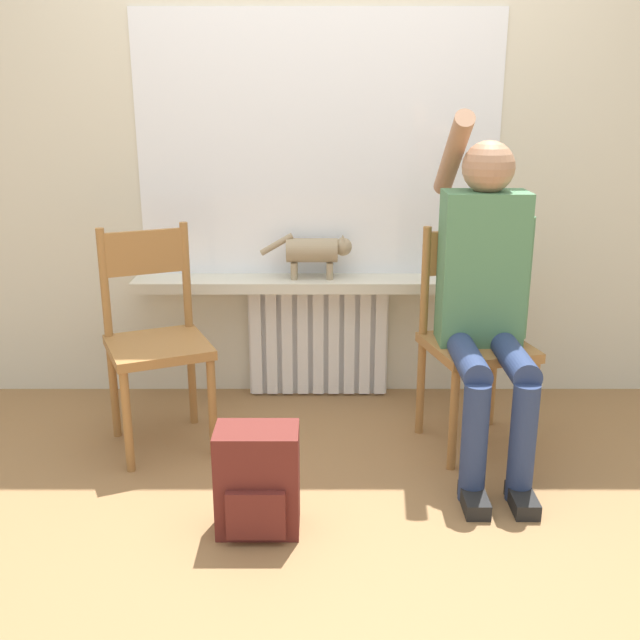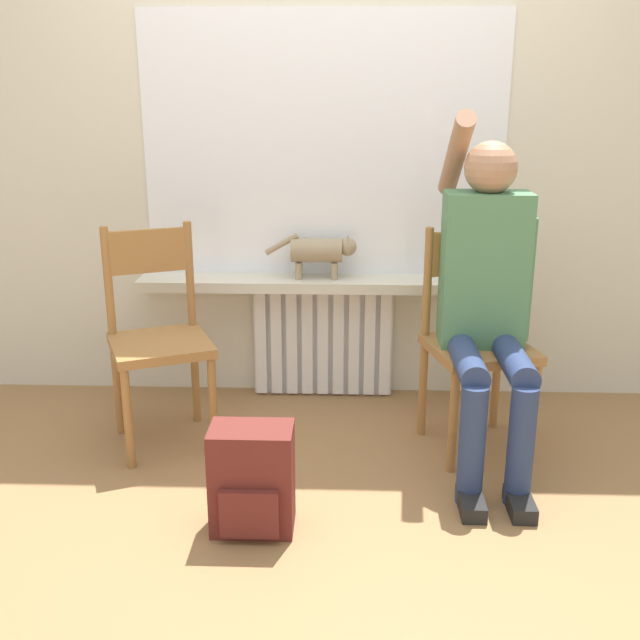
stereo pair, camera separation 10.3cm
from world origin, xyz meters
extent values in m
plane|color=olive|center=(0.00, 0.00, 0.00)|extent=(12.00, 12.00, 0.00)
cube|color=beige|center=(0.00, 1.23, 1.35)|extent=(7.00, 0.06, 2.70)
cube|color=white|center=(0.00, 1.16, 0.29)|extent=(0.70, 0.05, 0.57)
cube|color=white|center=(-0.31, 1.12, 0.29)|extent=(0.05, 0.03, 0.55)
cube|color=white|center=(-0.23, 1.12, 0.29)|extent=(0.05, 0.03, 0.55)
cube|color=white|center=(-0.16, 1.12, 0.29)|extent=(0.05, 0.03, 0.55)
cube|color=white|center=(-0.08, 1.12, 0.29)|extent=(0.05, 0.03, 0.55)
cube|color=white|center=(0.00, 1.12, 0.29)|extent=(0.05, 0.03, 0.55)
cube|color=white|center=(0.08, 1.12, 0.29)|extent=(0.05, 0.03, 0.55)
cube|color=white|center=(0.16, 1.12, 0.29)|extent=(0.05, 0.03, 0.55)
cube|color=white|center=(0.23, 1.12, 0.29)|extent=(0.05, 0.03, 0.55)
cube|color=white|center=(0.31, 1.12, 0.29)|extent=(0.05, 0.03, 0.55)
cube|color=beige|center=(0.00, 1.09, 0.60)|extent=(1.78, 0.22, 0.05)
cube|color=white|center=(0.00, 1.20, 1.24)|extent=(1.71, 0.01, 1.23)
cube|color=#9E6B38|center=(-0.67, 0.56, 0.46)|extent=(0.53, 0.53, 0.04)
cylinder|color=#9E6B38|center=(-0.77, 0.33, 0.22)|extent=(0.04, 0.04, 0.44)
cylinder|color=#9E6B38|center=(-0.44, 0.47, 0.22)|extent=(0.04, 0.04, 0.44)
cylinder|color=#9E6B38|center=(-0.91, 0.66, 0.22)|extent=(0.04, 0.04, 0.44)
cylinder|color=#9E6B38|center=(-0.58, 0.80, 0.22)|extent=(0.04, 0.04, 0.44)
cylinder|color=#9E6B38|center=(-0.91, 0.66, 0.71)|extent=(0.04, 0.04, 0.47)
cylinder|color=#9E6B38|center=(-0.58, 0.80, 0.71)|extent=(0.04, 0.04, 0.47)
cube|color=#9E6B38|center=(-0.74, 0.73, 0.83)|extent=(0.34, 0.17, 0.19)
cube|color=#9E6B38|center=(0.67, 0.56, 0.46)|extent=(0.49, 0.49, 0.04)
cylinder|color=#9E6B38|center=(0.55, 0.35, 0.22)|extent=(0.04, 0.04, 0.44)
cylinder|color=#9E6B38|center=(0.89, 0.44, 0.22)|extent=(0.04, 0.04, 0.44)
cylinder|color=#9E6B38|center=(0.46, 0.69, 0.22)|extent=(0.04, 0.04, 0.44)
cylinder|color=#9E6B38|center=(0.80, 0.78, 0.22)|extent=(0.04, 0.04, 0.44)
cylinder|color=#9E6B38|center=(0.46, 0.69, 0.71)|extent=(0.04, 0.04, 0.47)
cylinder|color=#9E6B38|center=(0.80, 0.78, 0.71)|extent=(0.04, 0.04, 0.47)
cube|color=#9E6B38|center=(0.63, 0.73, 0.83)|extent=(0.36, 0.11, 0.19)
cylinder|color=navy|center=(0.58, 0.35, 0.49)|extent=(0.11, 0.47, 0.11)
cylinder|color=navy|center=(0.76, 0.35, 0.49)|extent=(0.11, 0.47, 0.11)
cylinder|color=navy|center=(0.58, 0.11, 0.24)|extent=(0.10, 0.10, 0.47)
cylinder|color=navy|center=(0.76, 0.11, 0.24)|extent=(0.10, 0.10, 0.47)
cube|color=black|center=(0.58, 0.05, 0.03)|extent=(0.09, 0.20, 0.06)
cube|color=black|center=(0.76, 0.05, 0.03)|extent=(0.09, 0.20, 0.06)
cube|color=#4C7F56|center=(0.67, 0.58, 0.79)|extent=(0.34, 0.20, 0.63)
sphere|color=#A87A5B|center=(0.67, 0.58, 1.20)|extent=(0.21, 0.21, 0.21)
cylinder|color=#A87A5B|center=(0.56, 0.72, 1.24)|extent=(0.08, 0.50, 0.38)
cylinder|color=#4C7F56|center=(0.83, 0.54, 0.76)|extent=(0.08, 0.08, 0.51)
cylinder|color=#9E896B|center=(-0.03, 1.09, 0.76)|extent=(0.24, 0.11, 0.11)
sphere|color=#9E896B|center=(0.12, 1.09, 0.78)|extent=(0.09, 0.09, 0.09)
cone|color=#9E896B|center=(0.12, 1.07, 0.82)|extent=(0.03, 0.03, 0.03)
cone|color=#9E896B|center=(0.12, 1.12, 0.82)|extent=(0.03, 0.03, 0.03)
cylinder|color=#9E896B|center=(0.06, 1.06, 0.66)|extent=(0.03, 0.03, 0.08)
cylinder|color=#9E896B|center=(0.06, 1.12, 0.66)|extent=(0.03, 0.03, 0.08)
cylinder|color=#9E896B|center=(-0.12, 1.06, 0.66)|extent=(0.03, 0.03, 0.08)
cylinder|color=#9E896B|center=(-0.12, 1.12, 0.66)|extent=(0.03, 0.03, 0.08)
cylinder|color=#9E896B|center=(-0.20, 1.09, 0.79)|extent=(0.16, 0.03, 0.11)
cube|color=maroon|center=(-0.21, -0.09, 0.19)|extent=(0.29, 0.18, 0.39)
cube|color=maroon|center=(-0.21, -0.19, 0.12)|extent=(0.20, 0.03, 0.17)
camera|label=1|loc=(0.01, -2.41, 1.51)|focal=42.00mm
camera|label=2|loc=(0.11, -2.41, 1.51)|focal=42.00mm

